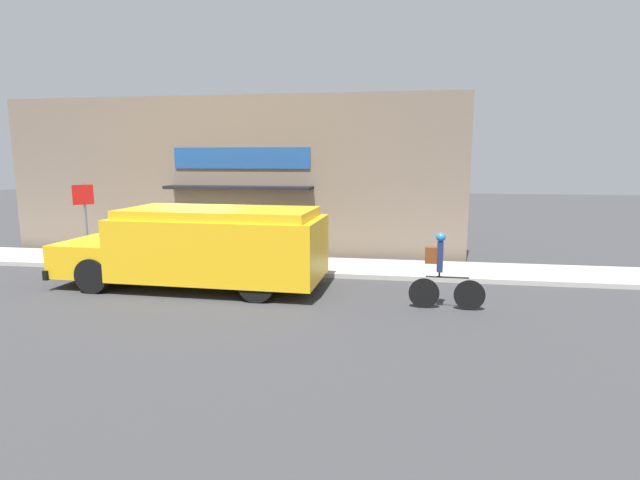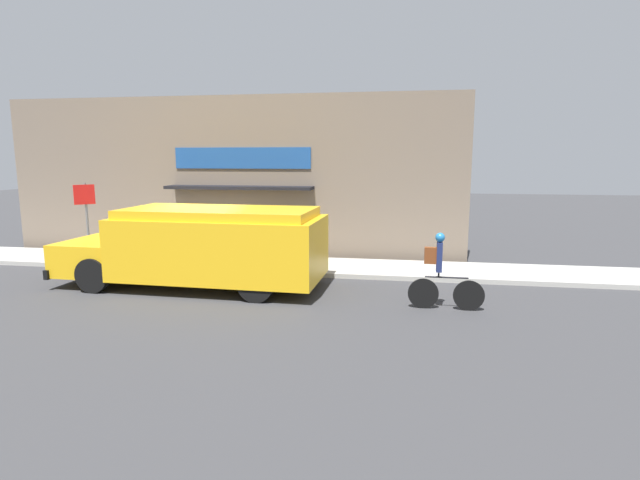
{
  "view_description": "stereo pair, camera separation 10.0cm",
  "coord_description": "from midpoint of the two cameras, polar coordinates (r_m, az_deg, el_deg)",
  "views": [
    {
      "loc": [
        5.71,
        -13.35,
        3.3
      ],
      "look_at": [
        3.61,
        -0.2,
        1.1
      ],
      "focal_mm": 28.0,
      "sensor_mm": 36.0,
      "label": 1
    },
    {
      "loc": [
        5.81,
        -13.33,
        3.3
      ],
      "look_at": [
        3.61,
        -0.2,
        1.1
      ],
      "focal_mm": 28.0,
      "sensor_mm": 36.0,
      "label": 2
    }
  ],
  "objects": [
    {
      "name": "ground_plane",
      "position": [
        14.9,
        -13.52,
        -3.68
      ],
      "size": [
        70.0,
        70.0,
        0.0
      ],
      "primitive_type": "plane",
      "color": "#38383A"
    },
    {
      "name": "school_bus",
      "position": [
        13.05,
        -12.95,
        -0.65
      ],
      "size": [
        6.89,
        2.97,
        2.05
      ],
      "rotation": [
        0.0,
        0.0,
        -0.03
      ],
      "color": "yellow",
      "rests_on": "ground_plane"
    },
    {
      "name": "sidewalk",
      "position": [
        15.89,
        -11.97,
        -2.57
      ],
      "size": [
        28.0,
        2.22,
        0.13
      ],
      "color": "#ADAAA3",
      "rests_on": "ground_plane"
    },
    {
      "name": "storefront",
      "position": [
        16.98,
        -10.33,
        7.05
      ],
      "size": [
        15.67,
        0.98,
        5.31
      ],
      "color": "#756656",
      "rests_on": "ground_plane"
    },
    {
      "name": "cyclist",
      "position": [
        11.23,
        13.93,
        -3.69
      ],
      "size": [
        1.65,
        0.2,
        1.7
      ],
      "rotation": [
        0.0,
        0.0,
        -0.01
      ],
      "color": "black",
      "rests_on": "ground_plane"
    },
    {
      "name": "stop_sign_post",
      "position": [
        16.85,
        -25.03,
        3.22
      ],
      "size": [
        0.45,
        0.45,
        2.42
      ],
      "color": "slate",
      "rests_on": "sidewalk"
    }
  ]
}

